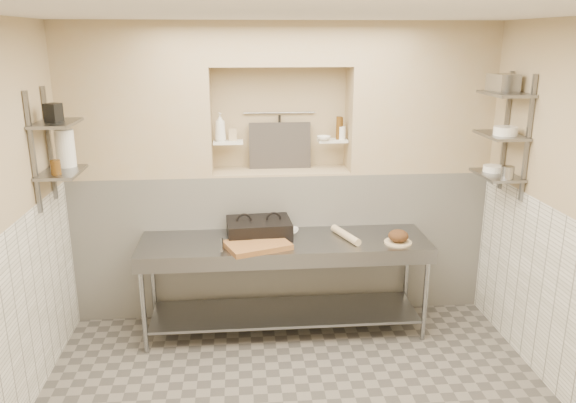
{
  "coord_description": "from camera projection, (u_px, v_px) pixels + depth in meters",
  "views": [
    {
      "loc": [
        -0.39,
        -3.53,
        2.66
      ],
      "look_at": [
        -0.0,
        0.9,
        1.35
      ],
      "focal_mm": 35.0,
      "sensor_mm": 36.0,
      "label": 1
    }
  ],
  "objects": [
    {
      "name": "ceiling",
      "position": [
        302.0,
        4.0,
        3.36
      ],
      "size": [
        4.0,
        3.9,
        0.1
      ],
      "primitive_type": "cube",
      "color": "silver",
      "rests_on": "ground"
    },
    {
      "name": "wall_back",
      "position": [
        279.0,
        166.0,
        5.68
      ],
      "size": [
        4.0,
        0.1,
        2.8
      ],
      "primitive_type": "cube",
      "color": "tan",
      "rests_on": "ground"
    },
    {
      "name": "backwall_lower",
      "position": [
        281.0,
        240.0,
        5.63
      ],
      "size": [
        4.0,
        0.4,
        1.4
      ],
      "primitive_type": "cube",
      "color": "white",
      "rests_on": "floor"
    },
    {
      "name": "alcove_sill",
      "position": [
        281.0,
        171.0,
        5.43
      ],
      "size": [
        1.3,
        0.4,
        0.02
      ],
      "primitive_type": "cube",
      "color": "tan",
      "rests_on": "backwall_lower"
    },
    {
      "name": "backwall_pillar_left",
      "position": [
        136.0,
        100.0,
        5.13
      ],
      "size": [
        1.35,
        0.4,
        1.4
      ],
      "primitive_type": "cube",
      "color": "tan",
      "rests_on": "backwall_lower"
    },
    {
      "name": "backwall_pillar_right",
      "position": [
        419.0,
        98.0,
        5.35
      ],
      "size": [
        1.35,
        0.4,
        1.4
      ],
      "primitive_type": "cube",
      "color": "tan",
      "rests_on": "backwall_lower"
    },
    {
      "name": "backwall_header",
      "position": [
        280.0,
        44.0,
        5.1
      ],
      "size": [
        1.3,
        0.4,
        0.4
      ],
      "primitive_type": "cube",
      "color": "tan",
      "rests_on": "backwall_lower"
    },
    {
      "name": "wainscot_left",
      "position": [
        8.0,
        338.0,
        3.8
      ],
      "size": [
        0.02,
        3.9,
        1.4
      ],
      "primitive_type": "cube",
      "color": "white",
      "rests_on": "floor"
    },
    {
      "name": "wainscot_right",
      "position": [
        568.0,
        314.0,
        4.13
      ],
      "size": [
        0.02,
        3.9,
        1.4
      ],
      "primitive_type": "cube",
      "color": "white",
      "rests_on": "floor"
    },
    {
      "name": "alcove_shelf_left",
      "position": [
        228.0,
        142.0,
        5.31
      ],
      "size": [
        0.28,
        0.16,
        0.02
      ],
      "primitive_type": "cube",
      "color": "white",
      "rests_on": "backwall_lower"
    },
    {
      "name": "alcove_shelf_right",
      "position": [
        333.0,
        141.0,
        5.39
      ],
      "size": [
        0.28,
        0.16,
        0.02
      ],
      "primitive_type": "cube",
      "color": "white",
      "rests_on": "backwall_lower"
    },
    {
      "name": "utensil_rail",
      "position": [
        279.0,
        113.0,
        5.44
      ],
      "size": [
        0.7,
        0.02,
        0.02
      ],
      "primitive_type": "cylinder",
      "rotation": [
        0.0,
        1.57,
        0.0
      ],
      "color": "gray",
      "rests_on": "wall_back"
    },
    {
      "name": "hanging_steel",
      "position": [
        280.0,
        131.0,
        5.47
      ],
      "size": [
        0.02,
        0.02,
        0.3
      ],
      "primitive_type": "cylinder",
      "color": "black",
      "rests_on": "utensil_rail"
    },
    {
      "name": "splash_panel",
      "position": [
        280.0,
        146.0,
        5.47
      ],
      "size": [
        0.6,
        0.08,
        0.45
      ],
      "primitive_type": "cube",
      "rotation": [
        -0.14,
        0.0,
        0.0
      ],
      "color": "#383330",
      "rests_on": "alcove_sill"
    },
    {
      "name": "shelf_rail_left_a",
      "position": [
        50.0,
        144.0,
        4.68
      ],
      "size": [
        0.03,
        0.03,
        0.95
      ],
      "primitive_type": "cube",
      "color": "slate",
      "rests_on": "wall_left"
    },
    {
      "name": "shelf_rail_left_b",
      "position": [
        33.0,
        153.0,
        4.3
      ],
      "size": [
        0.03,
        0.03,
        0.95
      ],
      "primitive_type": "cube",
      "color": "slate",
      "rests_on": "wall_left"
    },
    {
      "name": "wall_shelf_left_lower",
      "position": [
        62.0,
        172.0,
        4.56
      ],
      "size": [
        0.3,
        0.5,
        0.02
      ],
      "primitive_type": "cube",
      "color": "slate",
      "rests_on": "wall_left"
    },
    {
      "name": "wall_shelf_left_upper",
      "position": [
        56.0,
        123.0,
        4.45
      ],
      "size": [
        0.3,
        0.5,
        0.03
      ],
      "primitive_type": "cube",
      "color": "slate",
      "rests_on": "wall_left"
    },
    {
      "name": "shelf_rail_right_a",
      "position": [
        506.0,
        131.0,
        5.0
      ],
      "size": [
        0.03,
        0.03,
        1.05
      ],
      "primitive_type": "cube",
      "color": "slate",
      "rests_on": "wall_right"
    },
    {
      "name": "shelf_rail_right_b",
      "position": [
        528.0,
        139.0,
        4.62
      ],
      "size": [
        0.03,
        0.03,
        1.05
      ],
      "primitive_type": "cube",
      "color": "slate",
      "rests_on": "wall_right"
    },
    {
      "name": "wall_shelf_right_lower",
      "position": [
        497.0,
        175.0,
        4.89
      ],
      "size": [
        0.3,
        0.5,
        0.02
      ],
      "primitive_type": "cube",
      "color": "slate",
      "rests_on": "wall_right"
    },
    {
      "name": "wall_shelf_right_mid",
      "position": [
        501.0,
        135.0,
        4.79
      ],
      "size": [
        0.3,
        0.5,
        0.02
      ],
      "primitive_type": "cube",
      "color": "slate",
      "rests_on": "wall_right"
    },
    {
      "name": "wall_shelf_right_upper",
      "position": [
        506.0,
        94.0,
        4.7
      ],
      "size": [
        0.3,
        0.5,
        0.03
      ],
      "primitive_type": "cube",
      "color": "slate",
      "rests_on": "wall_right"
    },
    {
      "name": "prep_table",
      "position": [
        285.0,
        267.0,
        5.11
      ],
      "size": [
        2.6,
        0.7,
        0.9
      ],
      "color": "gray",
      "rests_on": "floor"
    },
    {
      "name": "panini_press",
      "position": [
        259.0,
        228.0,
        5.12
      ],
      "size": [
        0.6,
        0.45,
        0.16
      ],
      "rotation": [
        0.0,
        0.0,
        0.07
      ],
      "color": "black",
      "rests_on": "prep_table"
    },
    {
      "name": "cutting_board",
      "position": [
        257.0,
        245.0,
        4.86
      ],
      "size": [
        0.62,
        0.53,
        0.05
      ],
      "primitive_type": "cube",
      "rotation": [
        0.0,
        0.0,
        0.35
      ],
      "color": "brown",
      "rests_on": "prep_table"
    },
    {
      "name": "knife_blade",
      "position": [
        254.0,
        239.0,
        4.94
      ],
      "size": [
        0.28,
        0.04,
        0.01
      ],
      "primitive_type": "cube",
      "rotation": [
        0.0,
        0.0,
        0.03
      ],
      "color": "gray",
      "rests_on": "cutting_board"
    },
    {
      "name": "tongs",
      "position": [
        222.0,
        245.0,
        4.77
      ],
      "size": [
        0.03,
        0.29,
        0.03
      ],
      "primitive_type": "cylinder",
      "rotation": [
        1.57,
        0.0,
        0.02
      ],
      "color": "gray",
      "rests_on": "cutting_board"
    },
    {
      "name": "mixing_bowl",
      "position": [
        287.0,
        232.0,
        5.19
      ],
      "size": [
        0.24,
        0.24,
        0.05
      ],
      "primitive_type": "imported",
      "rotation": [
        0.0,
        0.0,
        -0.2
      ],
      "color": "white",
      "rests_on": "prep_table"
    },
    {
      "name": "rolling_pin",
      "position": [
        346.0,
        235.0,
        5.08
      ],
      "size": [
        0.21,
        0.44,
        0.07
      ],
      "primitive_type": "cylinder",
      "rotation": [
        1.57,
        0.0,
        0.34
      ],
      "color": "beige",
      "rests_on": "prep_table"
    },
    {
      "name": "bread_board",
      "position": [
        398.0,
        242.0,
        4.98
      ],
      "size": [
        0.24,
        0.24,
        0.01
      ],
      "primitive_type": "cylinder",
      "color": "beige",
      "rests_on": "prep_table"
    },
    {
      "name": "bread_loaf",
      "position": [
        398.0,
        236.0,
        4.96
      ],
      "size": [
        0.18,
        0.18,
        0.11
      ],
      "primitive_type": "ellipsoid",
      "color": "#4C2D19",
      "rests_on": "bread_board"
    },
    {
      "name": "bottle_soap",
      "position": [
        220.0,
        127.0,
        5.26
      ],
      "size": [
        0.13,
        0.13,
        0.27
      ],
      "primitive_type": "imported",
      "rotation": [
        0.0,
        0.0,
        0.29
      ],
      "color": "white",
      "rests_on": "alcove_shelf_left"
    },
    {
      "name": "jar_alcove",
      "position": [
        233.0,
        134.0,
        5.32
      ],
      "size": [
        0.07,
        0.07,
        0.11
      ],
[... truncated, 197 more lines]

